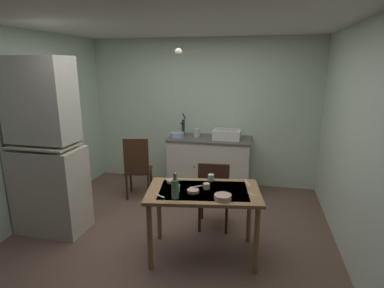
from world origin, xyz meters
The scene contains 26 objects.
ground_plane centered at (0.00, 0.00, 0.00)m, with size 4.99×4.99×0.00m, color brown.
wall_back centered at (0.00, 2.04, 1.26)m, with size 4.05×0.10×2.52m, color beige.
wall_left centered at (-2.02, 0.00, 1.26)m, with size 0.10×4.09×2.52m, color silver.
wall_right centered at (2.02, 0.00, 1.26)m, with size 0.10×4.09×2.52m, color silver.
ceiling_slab centered at (0.00, 0.00, 2.57)m, with size 4.05×4.09×0.10m, color silver.
hutch_cabinet centered at (-1.53, -0.12, 1.02)m, with size 0.84×0.50×2.18m.
counter_cabinet centered at (0.20, 1.67, 0.45)m, with size 1.37×0.64×0.89m.
sink_basin centered at (0.48, 1.67, 0.97)m, with size 0.44×0.34×0.15m.
hand_pump centered at (-0.27, 1.72, 1.06)m, with size 0.05×0.27×0.39m.
mixing_bowl_counter centered at (-0.35, 1.62, 0.93)m, with size 0.23×0.23×0.08m, color #9EB2C6.
stoneware_crock centered at (-0.03, 1.70, 0.96)m, with size 0.11×0.11×0.14m, color beige.
dining_table centered at (0.45, -0.24, 0.67)m, with size 1.30×0.89×0.78m.
chair_far_side centered at (0.48, 0.34, 0.49)m, with size 0.44×0.44×0.93m.
chair_by_counter centered at (-0.84, 1.04, 0.51)m, with size 0.48×0.48×1.00m.
serving_bowl_wide centered at (0.68, -0.42, 0.80)m, with size 0.17×0.17×0.05m, color tan.
soup_bowl_small centered at (0.35, -0.32, 0.79)m, with size 0.13×0.13×0.03m, color tan.
sauce_dish centered at (0.05, -0.10, 0.79)m, with size 0.11×0.11×0.03m, color tan.
mug_dark centered at (0.18, -0.34, 0.82)m, with size 0.08×0.08×0.08m, color beige.
teacup_mint centered at (0.48, 0.05, 0.82)m, with size 0.07×0.07×0.08m, color #ADD1C1.
teacup_cream centered at (0.48, -0.19, 0.81)m, with size 0.07×0.07×0.06m, color beige.
glass_bottle centered at (0.21, -0.50, 0.88)m, with size 0.08×0.08×0.27m.
table_knife centered at (0.90, 0.07, 0.78)m, with size 0.22×0.02×0.01m, color silver.
teaspoon_near_bowl centered at (0.04, -0.48, 0.78)m, with size 0.14×0.02×0.01m, color beige.
teaspoon_by_cup centered at (0.96, -0.24, 0.78)m, with size 0.13×0.02×0.01m, color beige.
serving_spoon centered at (0.35, -0.16, 0.78)m, with size 0.15×0.02×0.01m, color beige.
pendant_bulb centered at (0.10, 0.10, 2.21)m, with size 0.08×0.08×0.08m, color #F9EFCC.
Camera 1 is at (1.00, -3.24, 2.08)m, focal length 28.73 mm.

